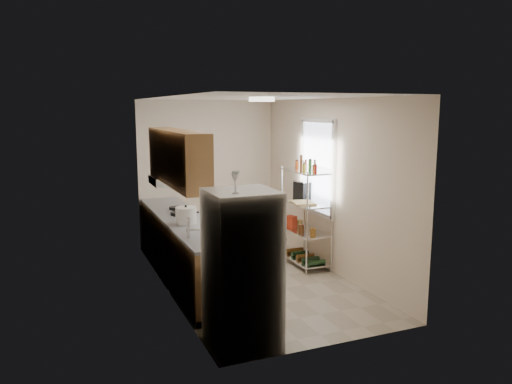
% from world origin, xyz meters
% --- Properties ---
extents(room, '(2.52, 4.42, 2.62)m').
position_xyz_m(room, '(0.00, 0.00, 1.30)').
color(room, '#AB9F8B').
rests_on(room, ground).
extents(counter_run, '(0.63, 3.51, 0.90)m').
position_xyz_m(counter_run, '(-0.92, 0.44, 0.45)').
color(counter_run, '#A87848').
rests_on(counter_run, ground).
extents(upper_cabinets, '(0.33, 2.20, 0.72)m').
position_xyz_m(upper_cabinets, '(-1.05, 0.10, 1.81)').
color(upper_cabinets, '#A87848').
rests_on(upper_cabinets, room).
extents(range_hood, '(0.50, 0.60, 0.12)m').
position_xyz_m(range_hood, '(-1.00, 0.90, 1.39)').
color(range_hood, '#B7BABC').
rests_on(range_hood, room).
extents(window, '(0.06, 1.00, 1.46)m').
position_xyz_m(window, '(1.23, 0.35, 1.55)').
color(window, white).
rests_on(window, room).
extents(bakers_rack, '(0.45, 0.90, 1.73)m').
position_xyz_m(bakers_rack, '(1.00, 0.30, 1.11)').
color(bakers_rack, silver).
rests_on(bakers_rack, ground).
extents(ceiling_dome, '(0.34, 0.34, 0.05)m').
position_xyz_m(ceiling_dome, '(0.00, -0.30, 2.57)').
color(ceiling_dome, white).
rests_on(ceiling_dome, room).
extents(refrigerator, '(0.68, 0.68, 1.65)m').
position_xyz_m(refrigerator, '(-0.87, -1.84, 0.82)').
color(refrigerator, white).
rests_on(refrigerator, ground).
extents(wine_glass_a, '(0.07, 0.07, 0.20)m').
position_xyz_m(wine_glass_a, '(-1.00, -1.99, 1.75)').
color(wine_glass_a, silver).
rests_on(wine_glass_a, refrigerator).
extents(wine_glass_b, '(0.08, 0.08, 0.21)m').
position_xyz_m(wine_glass_b, '(-0.98, -1.98, 1.75)').
color(wine_glass_b, silver).
rests_on(wine_glass_b, refrigerator).
extents(rice_cooker, '(0.28, 0.28, 0.23)m').
position_xyz_m(rice_cooker, '(-0.96, 0.07, 1.01)').
color(rice_cooker, white).
rests_on(rice_cooker, counter_run).
extents(frying_pan_large, '(0.28, 0.28, 0.04)m').
position_xyz_m(frying_pan_large, '(-0.91, 0.66, 0.92)').
color(frying_pan_large, black).
rests_on(frying_pan_large, counter_run).
extents(frying_pan_small, '(0.27, 0.27, 0.04)m').
position_xyz_m(frying_pan_small, '(-0.86, 1.08, 0.92)').
color(frying_pan_small, black).
rests_on(frying_pan_small, counter_run).
extents(cutting_board, '(0.37, 0.45, 0.03)m').
position_xyz_m(cutting_board, '(0.92, 0.24, 1.02)').
color(cutting_board, tan).
rests_on(cutting_board, bakers_rack).
extents(espresso_machine, '(0.22, 0.28, 0.29)m').
position_xyz_m(espresso_machine, '(1.11, 0.63, 1.16)').
color(espresso_machine, black).
rests_on(espresso_machine, bakers_rack).
extents(storage_bag, '(0.16, 0.18, 0.18)m').
position_xyz_m(storage_bag, '(0.92, 0.63, 0.65)').
color(storage_bag, '#B02E15').
rests_on(storage_bag, bakers_rack).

